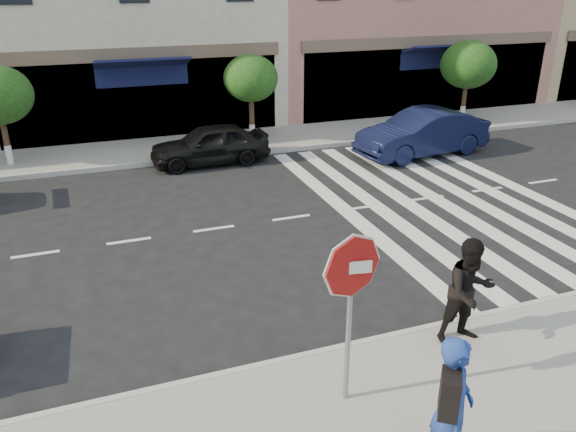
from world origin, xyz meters
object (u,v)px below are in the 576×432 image
Objects in this scene: photographer at (452,407)px; car_far_right at (422,133)px; car_far_mid at (210,144)px; stop_sign at (351,284)px; walker at (469,292)px.

car_far_right is (7.08, 11.73, -0.32)m from photographer.
car_far_right is at bearing 3.68° from photographer.
car_far_right is at bearing 76.38° from car_far_mid.
stop_sign reaches higher than car_far_right.
stop_sign is at bearing -163.61° from walker.
photographer is (0.59, -1.51, -0.92)m from stop_sign.
car_far_mid is 7.13m from car_far_right.
car_far_right is at bearing 63.59° from stop_sign.
photographer is at bearing -1.95° from car_far_mid.
walker is (2.41, 0.62, -0.96)m from stop_sign.
walker reaches higher than car_far_mid.
stop_sign is at bearing -44.42° from car_far_right.
stop_sign is at bearing 56.17° from photographer.
photographer reaches higher than car_far_right.
car_far_mid is at bearing 34.31° from photographer.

